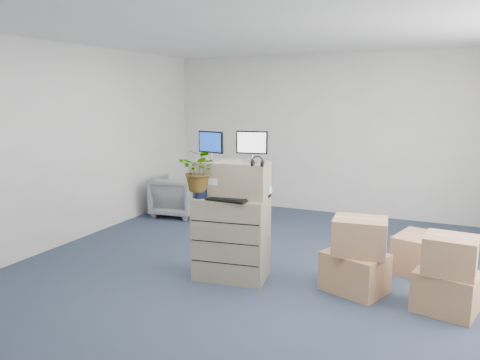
% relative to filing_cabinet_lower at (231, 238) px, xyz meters
% --- Properties ---
extents(ground, '(7.00, 7.00, 0.00)m').
position_rel_filing_cabinet_lower_xyz_m(ground, '(0.31, 0.02, -0.47)').
color(ground, '#232C40').
rests_on(ground, ground).
extents(wall_back, '(6.00, 0.02, 2.80)m').
position_rel_filing_cabinet_lower_xyz_m(wall_back, '(0.31, 3.53, 0.93)').
color(wall_back, beige).
rests_on(wall_back, ground).
extents(filing_cabinet_lower, '(0.87, 0.60, 0.95)m').
position_rel_filing_cabinet_lower_xyz_m(filing_cabinet_lower, '(0.00, 0.00, 0.00)').
color(filing_cabinet_lower, '#9A8E6A').
rests_on(filing_cabinet_lower, ground).
extents(filing_cabinet_upper, '(0.86, 0.51, 0.41)m').
position_rel_filing_cabinet_lower_xyz_m(filing_cabinet_upper, '(-0.01, 0.04, 0.68)').
color(filing_cabinet_upper, '#9A8E6A').
rests_on(filing_cabinet_upper, filing_cabinet_lower).
extents(monitor_left, '(0.34, 0.17, 0.34)m').
position_rel_filing_cabinet_lower_xyz_m(monitor_left, '(-0.25, -0.01, 1.07)').
color(monitor_left, '#99999E').
rests_on(monitor_left, filing_cabinet_upper).
extents(monitor_right, '(0.35, 0.16, 0.35)m').
position_rel_filing_cabinet_lower_xyz_m(monitor_right, '(0.22, 0.07, 1.07)').
color(monitor_right, '#99999E').
rests_on(monitor_right, filing_cabinet_upper).
extents(headphones, '(0.13, 0.03, 0.13)m').
position_rel_filing_cabinet_lower_xyz_m(headphones, '(0.35, -0.09, 0.91)').
color(headphones, black).
rests_on(headphones, filing_cabinet_upper).
extents(keyboard, '(0.48, 0.22, 0.02)m').
position_rel_filing_cabinet_lower_xyz_m(keyboard, '(0.02, -0.16, 0.49)').
color(keyboard, black).
rests_on(keyboard, filing_cabinet_lower).
extents(mouse, '(0.09, 0.07, 0.03)m').
position_rel_filing_cabinet_lower_xyz_m(mouse, '(0.35, -0.07, 0.49)').
color(mouse, silver).
rests_on(mouse, filing_cabinet_lower).
extents(water_bottle, '(0.07, 0.07, 0.25)m').
position_rel_filing_cabinet_lower_xyz_m(water_bottle, '(0.04, 0.07, 0.60)').
color(water_bottle, '#909298').
rests_on(water_bottle, filing_cabinet_lower).
extents(phone_dock, '(0.06, 0.05, 0.11)m').
position_rel_filing_cabinet_lower_xyz_m(phone_dock, '(-0.02, 0.00, 0.51)').
color(phone_dock, silver).
rests_on(phone_dock, filing_cabinet_lower).
extents(external_drive, '(0.18, 0.15, 0.05)m').
position_rel_filing_cabinet_lower_xyz_m(external_drive, '(0.31, 0.20, 0.50)').
color(external_drive, black).
rests_on(external_drive, filing_cabinet_lower).
extents(tissue_box, '(0.20, 0.10, 0.08)m').
position_rel_filing_cabinet_lower_xyz_m(tissue_box, '(0.30, 0.18, 0.56)').
color(tissue_box, '#429CE1').
rests_on(tissue_box, external_drive).
extents(potted_plant, '(0.44, 0.49, 0.45)m').
position_rel_filing_cabinet_lower_xyz_m(potted_plant, '(-0.29, -0.19, 0.73)').
color(potted_plant, '#AAC49E').
rests_on(potted_plant, filing_cabinet_lower).
extents(office_chair, '(0.82, 0.78, 0.77)m').
position_rel_filing_cabinet_lower_xyz_m(office_chair, '(-2.09, 2.18, -0.09)').
color(office_chair, slate).
rests_on(office_chair, ground).
extents(cardboard_boxes, '(1.60, 1.66, 0.81)m').
position_rel_filing_cabinet_lower_xyz_m(cardboard_boxes, '(1.87, 0.44, -0.15)').
color(cardboard_boxes, '#9F6D4D').
rests_on(cardboard_boxes, ground).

